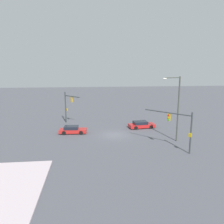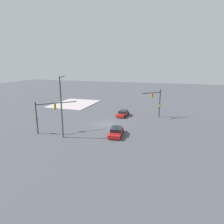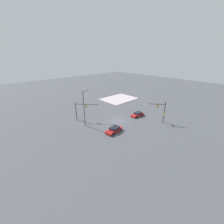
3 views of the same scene
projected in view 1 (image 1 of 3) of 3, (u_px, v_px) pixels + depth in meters
name	position (u px, v px, depth m)	size (l,w,h in m)	color
ground_plane	(115.00, 135.00, 35.48)	(170.28, 170.28, 0.00)	#4D4E55
traffic_signal_near_corner	(68.00, 104.00, 42.19)	(3.68, 2.95, 5.94)	#31393B
traffic_signal_opposite_side	(179.00, 124.00, 28.18)	(5.20, 4.65, 5.23)	#33383A
streetlamp_curved_arm	(177.00, 105.00, 31.42)	(1.07, 2.84, 9.28)	#3D433B
sedan_car_approaching	(73.00, 130.00, 36.22)	(2.03, 4.43, 1.21)	red
sedan_car_waiting_far	(141.00, 125.00, 39.44)	(2.43, 4.70, 1.21)	red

